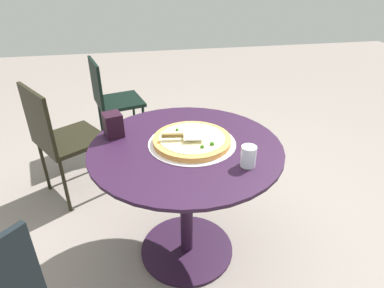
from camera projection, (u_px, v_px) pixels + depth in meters
The scene contains 8 objects.
ground_plane at pixel (187, 249), 2.04m from camera, with size 10.00×10.00×0.00m, color gray.
patio_table at pixel (186, 179), 1.78m from camera, with size 0.98×0.98×0.74m.
pizza_on_tray at pixel (192, 140), 1.69m from camera, with size 0.45×0.45×0.05m.
pizza_server at pixel (183, 136), 1.64m from camera, with size 0.21×0.09×0.02m.
drinking_cup at pixel (248, 156), 1.49m from camera, with size 0.07×0.07×0.10m, color silver.
napkin_dispenser at pixel (113, 125), 1.74m from camera, with size 0.09×0.09×0.13m, color black.
patio_chair_near at pixel (111, 97), 2.95m from camera, with size 0.48×0.48×0.82m.
patio_chair_corner at pixel (59, 135), 2.27m from camera, with size 0.57×0.57×0.86m.
Camera 1 is at (0.23, 1.44, 1.57)m, focal length 31.02 mm.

